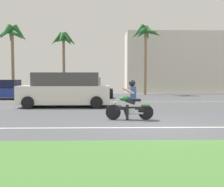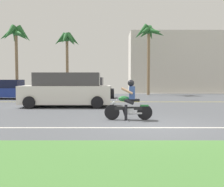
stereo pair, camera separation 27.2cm
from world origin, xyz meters
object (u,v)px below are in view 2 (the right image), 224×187
palm_tree_1 (67,43)px  suv_nearby (67,90)px  parked_car_1 (85,88)px  parked_car_0 (8,90)px  motorcyclist (129,103)px  palm_tree_2 (16,37)px  palm_tree_0 (149,35)px  motorcyclist_distant (43,94)px

palm_tree_1 → suv_nearby: bearing=-80.5°
parked_car_1 → palm_tree_1: palm_tree_1 is taller
parked_car_0 → motorcyclist: bearing=-49.7°
parked_car_1 → palm_tree_2: (-6.37, 2.57, 4.46)m
suv_nearby → motorcyclist: bearing=-55.8°
palm_tree_0 → motorcyclist_distant: palm_tree_0 is taller
suv_nearby → parked_car_1: size_ratio=1.18×
parked_car_1 → palm_tree_0: 8.33m
motorcyclist → suv_nearby: (-3.13, 4.61, 0.27)m
motorcyclist_distant → suv_nearby: bearing=-48.0°
suv_nearby → palm_tree_0: size_ratio=0.77×
motorcyclist → suv_nearby: size_ratio=0.35×
parked_car_0 → palm_tree_0: size_ratio=0.61×
motorcyclist_distant → parked_car_1: bearing=63.2°
parked_car_0 → palm_tree_2: palm_tree_2 is taller
motorcyclist → palm_tree_2: (-9.15, 13.56, 4.58)m
palm_tree_0 → parked_car_1: bearing=-145.2°
suv_nearby → parked_car_1: 6.40m
suv_nearby → palm_tree_1: (-1.78, 10.60, 4.03)m
parked_car_0 → motorcyclist_distant: size_ratio=2.96×
motorcyclist_distant → motorcyclist: bearing=-53.2°
palm_tree_2 → motorcyclist_distant: palm_tree_2 is taller
suv_nearby → palm_tree_0: bearing=60.0°
suv_nearby → motorcyclist_distant: suv_nearby is taller
parked_car_1 → palm_tree_2: palm_tree_2 is taller
parked_car_0 → palm_tree_0: (11.35, 4.79, 4.88)m
palm_tree_1 → palm_tree_2: 4.56m
motorcyclist → motorcyclist_distant: bearing=126.8°
parked_car_0 → motorcyclist_distant: (3.58, -3.42, -0.11)m
parked_car_0 → palm_tree_0: palm_tree_0 is taller
motorcyclist → motorcyclist_distant: size_ratio=1.32×
suv_nearby → palm_tree_1: palm_tree_1 is taller
palm_tree_1 → palm_tree_2: (-4.24, -1.65, 0.28)m
motorcyclist → palm_tree_1: size_ratio=0.31×
suv_nearby → parked_car_0: size_ratio=1.26×
palm_tree_1 → palm_tree_2: size_ratio=0.94×
motorcyclist → parked_car_1: 11.34m
suv_nearby → motorcyclist_distant: (-1.85, 2.05, -0.34)m
parked_car_0 → palm_tree_2: bearing=99.8°
suv_nearby → palm_tree_2: 11.62m
parked_car_0 → palm_tree_2: 5.75m
parked_car_1 → palm_tree_2: size_ratio=0.69×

